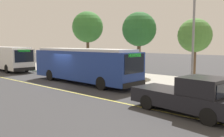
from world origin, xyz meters
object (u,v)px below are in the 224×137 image
Objects in this scene: pickup_truck at (190,96)px; pedestrian_commuter at (110,67)px; transit_bus_main at (84,64)px; route_sign_post at (101,58)px; waiting_bench at (98,69)px; transit_bus_second at (6,57)px.

pedestrian_commuter is at bearing 149.92° from pickup_truck.
route_sign_post is at bearing 104.67° from transit_bus_main.
pickup_truck is at bearing -14.18° from transit_bus_main.
route_sign_post is 1.27m from pedestrian_commuter.
route_sign_post is at bearing 154.22° from pickup_truck.
waiting_bench is 3.01m from pedestrian_commuter.
waiting_bench is 3.15m from route_sign_post.
pickup_truck is at bearing -25.78° from route_sign_post.
route_sign_post reaches higher than pickup_truck.
pickup_truck is 12.73m from route_sign_post.
route_sign_post reaches higher than waiting_bench.
waiting_bench is 0.57× the size of route_sign_post.
transit_bus_main is 2.93m from route_sign_post.
route_sign_post is (2.20, -1.83, 1.32)m from waiting_bench.
transit_bus_second reaches higher than waiting_bench.
route_sign_post is at bearing -127.08° from pedestrian_commuter.
transit_bus_main is 1.99× the size of pickup_truck.
transit_bus_second and route_sign_post have the same top height.
waiting_bench is 0.95× the size of pedestrian_commuter.
transit_bus_main is 3.62m from pedestrian_commuter.
transit_bus_main is 6.95× the size of waiting_bench.
transit_bus_second is 15.17m from pedestrian_commuter.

